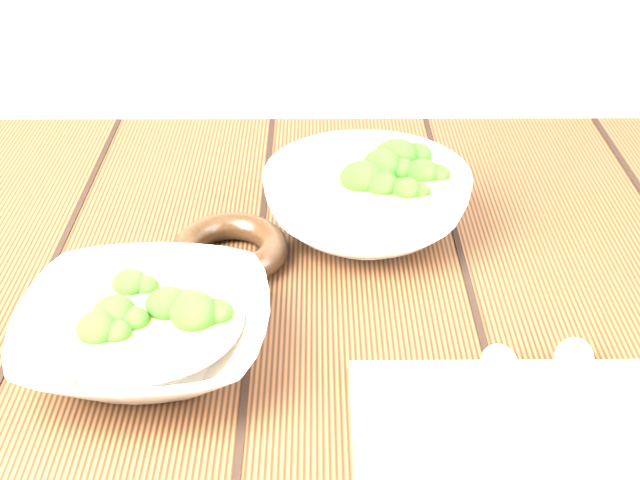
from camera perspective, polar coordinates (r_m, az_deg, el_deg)
table at (r=0.90m, az=-2.60°, el=-9.78°), size 1.20×0.80×0.75m
soup_bowl_front at (r=0.75m, az=-11.14°, el=-5.73°), size 0.21×0.21×0.06m
soup_bowl_back at (r=0.91m, az=2.99°, el=2.62°), size 0.26×0.26×0.08m
trivet at (r=0.87m, az=-5.78°, el=-0.57°), size 0.12×0.12×0.03m
napkin at (r=0.67m, az=12.86°, el=-13.29°), size 0.24×0.20×0.01m
spoon_left at (r=0.70m, az=11.56°, el=-9.95°), size 0.05×0.20×0.01m
spoon_right at (r=0.72m, az=15.52°, el=-9.15°), size 0.09×0.19×0.01m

